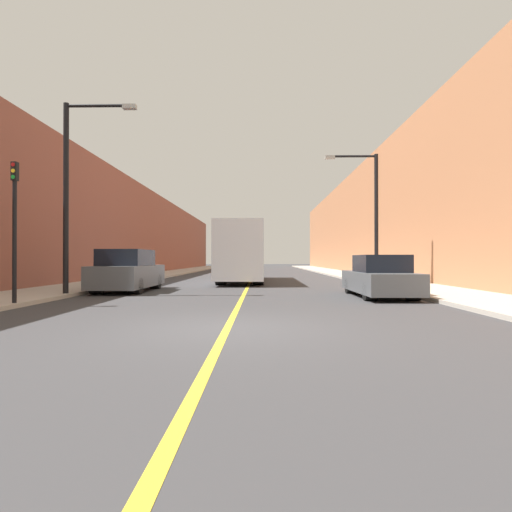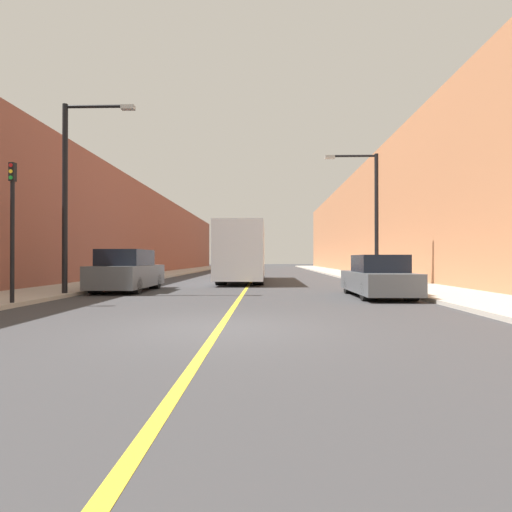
{
  "view_description": "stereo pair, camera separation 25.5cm",
  "coord_description": "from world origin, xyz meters",
  "px_view_note": "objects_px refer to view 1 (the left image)",
  "views": [
    {
      "loc": [
        0.71,
        -8.14,
        1.43
      ],
      "look_at": [
        0.4,
        13.48,
        1.58
      ],
      "focal_mm": 28.0,
      "sensor_mm": 36.0,
      "label": 1
    },
    {
      "loc": [
        0.96,
        -8.13,
        1.43
      ],
      "look_at": [
        0.4,
        13.48,
        1.58
      ],
      "focal_mm": 28.0,
      "sensor_mm": 36.0,
      "label": 2
    }
  ],
  "objects_px": {
    "bus": "(243,252)",
    "street_lamp_left": "(73,184)",
    "street_lamp_right": "(371,209)",
    "traffic_light": "(15,226)",
    "parked_suv_left": "(128,272)",
    "car_right_near": "(380,278)"
  },
  "relations": [
    {
      "from": "parked_suv_left",
      "to": "street_lamp_right",
      "type": "distance_m",
      "value": 12.38
    },
    {
      "from": "car_right_near",
      "to": "traffic_light",
      "type": "xyz_separation_m",
      "value": [
        -11.65,
        -3.39,
        1.68
      ]
    },
    {
      "from": "street_lamp_left",
      "to": "traffic_light",
      "type": "bearing_deg",
      "value": -92.76
    },
    {
      "from": "bus",
      "to": "car_right_near",
      "type": "xyz_separation_m",
      "value": [
        5.6,
        -9.89,
        -1.13
      ]
    },
    {
      "from": "parked_suv_left",
      "to": "car_right_near",
      "type": "distance_m",
      "value": 10.53
    },
    {
      "from": "bus",
      "to": "traffic_light",
      "type": "distance_m",
      "value": 14.6
    },
    {
      "from": "parked_suv_left",
      "to": "street_lamp_right",
      "type": "xyz_separation_m",
      "value": [
        11.5,
        3.3,
        3.17
      ]
    },
    {
      "from": "street_lamp_right",
      "to": "bus",
      "type": "bearing_deg",
      "value": 148.52
    },
    {
      "from": "bus",
      "to": "street_lamp_left",
      "type": "height_order",
      "value": "street_lamp_left"
    },
    {
      "from": "parked_suv_left",
      "to": "street_lamp_right",
      "type": "height_order",
      "value": "street_lamp_right"
    },
    {
      "from": "bus",
      "to": "car_right_near",
      "type": "relative_size",
      "value": 2.26
    },
    {
      "from": "bus",
      "to": "street_lamp_left",
      "type": "distance_m",
      "value": 11.87
    },
    {
      "from": "street_lamp_right",
      "to": "traffic_light",
      "type": "xyz_separation_m",
      "value": [
        -12.89,
        -9.09,
        -1.64
      ]
    },
    {
      "from": "parked_suv_left",
      "to": "traffic_light",
      "type": "bearing_deg",
      "value": -103.51
    },
    {
      "from": "street_lamp_left",
      "to": "street_lamp_right",
      "type": "bearing_deg",
      "value": 24.59
    },
    {
      "from": "bus",
      "to": "parked_suv_left",
      "type": "height_order",
      "value": "bus"
    },
    {
      "from": "parked_suv_left",
      "to": "traffic_light",
      "type": "relative_size",
      "value": 1.15
    },
    {
      "from": "car_right_near",
      "to": "street_lamp_right",
      "type": "xyz_separation_m",
      "value": [
        1.25,
        5.7,
        3.32
      ]
    },
    {
      "from": "bus",
      "to": "parked_suv_left",
      "type": "distance_m",
      "value": 8.88
    },
    {
      "from": "parked_suv_left",
      "to": "car_right_near",
      "type": "height_order",
      "value": "parked_suv_left"
    },
    {
      "from": "bus",
      "to": "street_lamp_right",
      "type": "bearing_deg",
      "value": -31.48
    },
    {
      "from": "street_lamp_left",
      "to": "traffic_light",
      "type": "height_order",
      "value": "street_lamp_left"
    }
  ]
}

